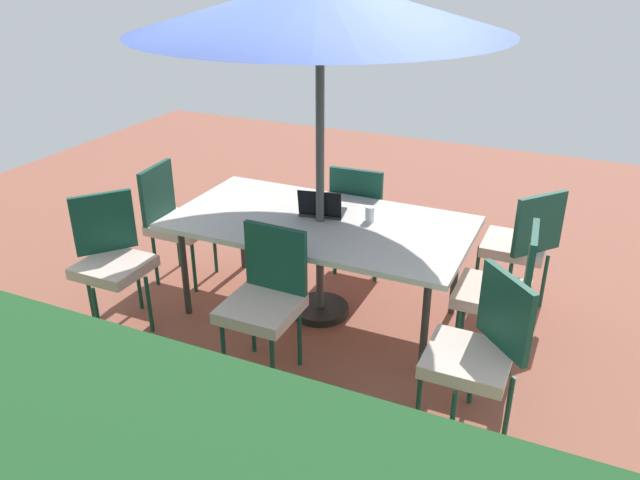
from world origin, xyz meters
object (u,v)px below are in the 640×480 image
(chair_south, at_px, (361,213))
(chair_east, at_px, (175,218))
(chair_northwest, at_px, (478,348))
(laptop, at_px, (322,209))
(chair_west, at_px, (502,287))
(chair_north, at_px, (265,296))
(chair_northeast, at_px, (111,256))
(dining_table, at_px, (320,227))
(cup, at_px, (370,214))
(chair_southwest, at_px, (521,241))
(patio_umbrella, at_px, (320,7))

(chair_south, xyz_separation_m, chair_east, (1.35, 0.72, 0.00))
(chair_northwest, xyz_separation_m, laptop, (1.35, -0.89, 0.27))
(chair_west, bearing_deg, chair_north, -66.51)
(chair_west, relative_size, chair_north, 1.00)
(chair_northeast, bearing_deg, dining_table, -22.11)
(chair_northwest, bearing_deg, cup, -177.36)
(chair_east, distance_m, chair_southwest, 2.75)
(chair_east, bearing_deg, chair_west, -96.83)
(chair_east, bearing_deg, patio_umbrella, -96.87)
(chair_northwest, relative_size, cup, 8.94)
(patio_umbrella, distance_m, chair_northwest, 2.28)
(chair_west, xyz_separation_m, laptop, (1.36, -0.14, 0.27))
(dining_table, xyz_separation_m, chair_east, (1.32, -0.04, -0.18))
(dining_table, height_order, chair_west, chair_west)
(cup, bearing_deg, dining_table, 23.23)
(chair_southwest, xyz_separation_m, laptop, (1.37, 0.64, 0.27))
(dining_table, height_order, chair_north, chair_north)
(chair_south, xyz_separation_m, chair_northwest, (-1.29, 1.55, 0.00))
(chair_west, distance_m, chair_south, 1.52)
(chair_south, height_order, laptop, laptop)
(dining_table, distance_m, chair_northwest, 1.55)
(dining_table, distance_m, chair_southwest, 1.54)
(cup, bearing_deg, laptop, 6.59)
(chair_east, relative_size, chair_northeast, 1.00)
(chair_west, xyz_separation_m, chair_south, (1.30, -0.80, 0.00))
(chair_south, height_order, chair_northwest, same)
(chair_northeast, relative_size, cup, 8.94)
(chair_south, distance_m, chair_northeast, 2.01)
(laptop, height_order, cup, laptop)
(patio_umbrella, distance_m, laptop, 1.41)
(chair_northwest, bearing_deg, dining_table, -165.08)
(patio_umbrella, bearing_deg, chair_west, 178.41)
(chair_northwest, bearing_deg, patio_umbrella, -165.08)
(chair_east, height_order, chair_northeast, same)
(dining_table, relative_size, chair_northwest, 2.20)
(dining_table, distance_m, laptop, 0.14)
(chair_northeast, bearing_deg, chair_northwest, -52.17)
(chair_west, xyz_separation_m, chair_northwest, (0.01, 0.75, 0.00))
(chair_northeast, bearing_deg, patio_umbrella, -22.11)
(chair_northwest, xyz_separation_m, cup, (0.99, -0.93, 0.28))
(chair_southwest, relative_size, laptop, 2.72)
(chair_northeast, bearing_deg, chair_east, 39.08)
(chair_northeast, xyz_separation_m, chair_southwest, (-2.66, -1.47, 0.00))
(dining_table, height_order, patio_umbrella, patio_umbrella)
(cup, bearing_deg, chair_east, 3.54)
(chair_northwest, bearing_deg, chair_north, -134.91)
(chair_southwest, bearing_deg, laptop, -25.25)
(dining_table, relative_size, laptop, 5.98)
(chair_northeast, bearing_deg, cup, -23.18)
(dining_table, relative_size, chair_south, 2.20)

